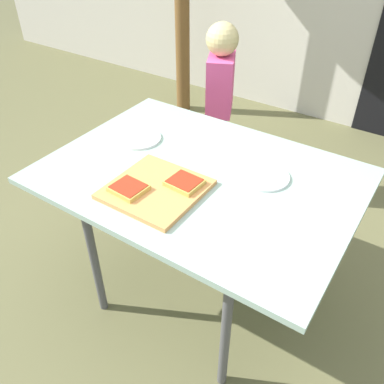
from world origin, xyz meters
TOP-DOWN VIEW (x-y plane):
  - ground_plane at (0.00, 0.00)m, footprint 16.00×16.00m
  - dining_table at (0.00, 0.00)m, footprint 1.19×0.86m
  - cutting_board at (-0.07, -0.18)m, footprint 0.32×0.32m
  - pizza_slice_far_right at (0.01, -0.11)m, footprint 0.13×0.11m
  - pizza_slice_near_left at (-0.14, -0.25)m, footprint 0.13×0.11m
  - plate_white_right at (0.22, 0.11)m, footprint 0.19×0.19m
  - plate_white_left at (-0.36, 0.07)m, footprint 0.19×0.19m
  - child_left at (-0.38, 0.81)m, footprint 0.23×0.28m

SIDE VIEW (x-z plane):
  - ground_plane at x=0.00m, z-range 0.00..0.00m
  - child_left at x=-0.38m, z-range 0.08..1.12m
  - dining_table at x=0.00m, z-range 0.30..1.00m
  - plate_white_right at x=0.22m, z-range 0.71..0.72m
  - plate_white_left at x=-0.36m, z-range 0.71..0.72m
  - cutting_board at x=-0.07m, z-range 0.71..0.72m
  - pizza_slice_far_right at x=0.01m, z-range 0.72..0.74m
  - pizza_slice_near_left at x=-0.14m, z-range 0.72..0.74m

